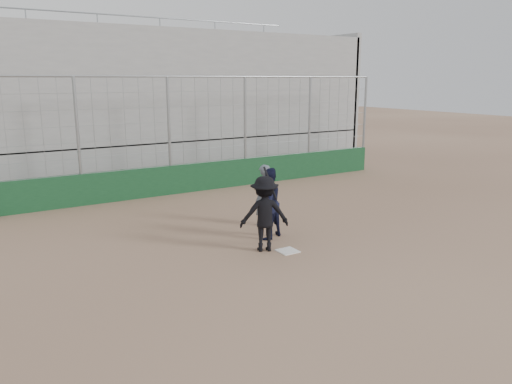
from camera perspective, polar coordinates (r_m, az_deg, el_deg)
ground at (r=11.71m, az=3.64°, el=-6.80°), size 90.00×90.00×0.00m
home_plate at (r=11.71m, az=3.64°, el=-6.74°), size 0.44×0.44×0.02m
backstop at (r=17.46m, az=-9.74°, el=2.86°), size 18.10×0.25×4.04m
bleachers at (r=21.90m, az=-14.93°, el=9.79°), size 20.25×6.70×6.98m
batter_at_plate at (r=11.53m, az=0.97°, el=-2.49°), size 1.30×1.05×1.91m
catcher_crouched at (r=12.45m, az=1.49°, el=-2.67°), size 1.06×0.96×1.21m
umpire at (r=13.55m, az=0.87°, el=-0.70°), size 0.66×0.48×1.52m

